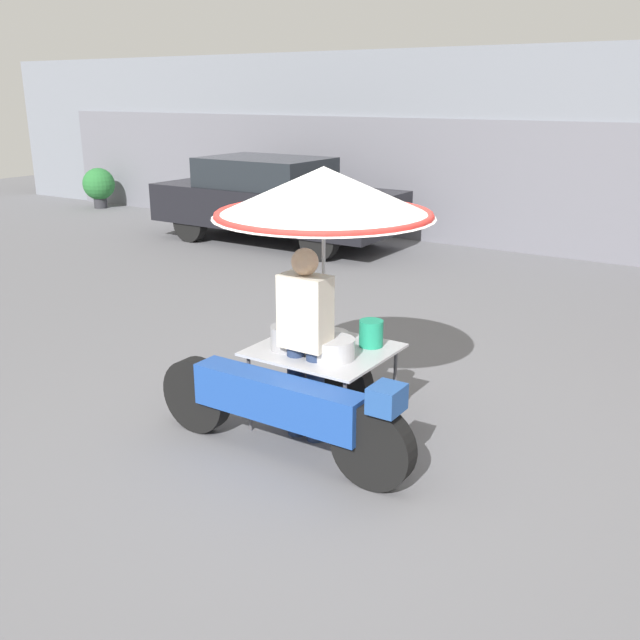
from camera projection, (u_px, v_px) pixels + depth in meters
name	position (u px, v px, depth m)	size (l,w,h in m)	color
ground_plane	(322.00, 442.00, 5.55)	(36.00, 36.00, 0.00)	slate
shopfront_building	(602.00, 151.00, 11.92)	(28.00, 2.06, 3.32)	gray
vendor_motorcycle_cart	(318.00, 238.00, 5.29)	(2.21, 1.68, 2.08)	black
vendor_person	(305.00, 336.00, 5.39)	(0.38, 0.22, 1.52)	navy
parked_car	(274.00, 199.00, 12.62)	(4.50, 1.73, 1.50)	black
potted_plant	(99.00, 185.00, 16.54)	(0.73, 0.73, 0.92)	#2D2D33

